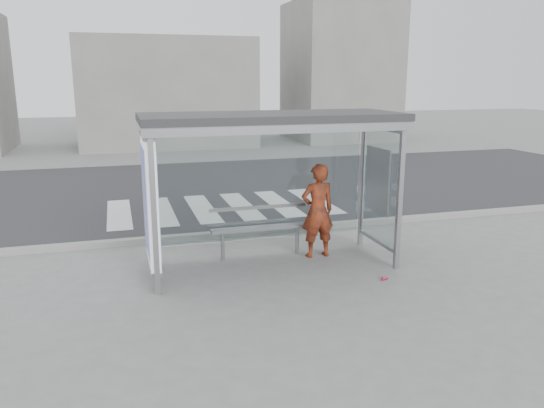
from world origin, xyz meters
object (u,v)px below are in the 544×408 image
Objects in this scene: person at (318,211)px; soda_can at (384,278)px; bench at (260,228)px; bus_shelter at (250,153)px.

person reaches higher than soda_can.
person reaches higher than bench.
bus_shelter is at bearing 148.07° from soda_can.
bus_shelter is 2.49× the size of person.
person is at bearing 9.47° from bus_shelter.
bench is 16.30× the size of soda_can.
soda_can is at bearing -46.07° from bench.
bench reaches higher than soda_can.
bus_shelter is 38.59× the size of soda_can.
bench is 2.39m from soda_can.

